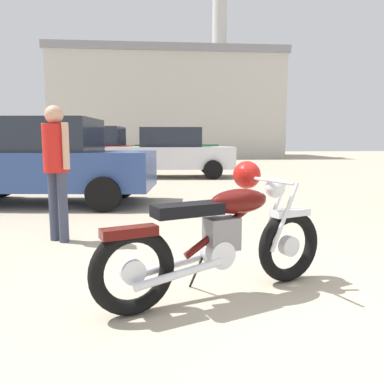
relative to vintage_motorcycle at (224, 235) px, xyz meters
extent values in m
plane|color=tan|center=(0.34, -0.23, -0.49)|extent=(80.00, 80.00, 0.00)
torus|color=black|center=(0.63, 0.22, -0.17)|extent=(0.64, 0.34, 0.64)
cylinder|color=silver|center=(0.63, 0.22, -0.17)|extent=(0.20, 0.14, 0.18)
torus|color=black|center=(-0.71, -0.31, -0.17)|extent=(0.64, 0.34, 0.64)
cylinder|color=silver|center=(-0.71, -0.31, -0.17)|extent=(0.20, 0.14, 0.18)
cube|color=silver|center=(0.63, 0.22, 0.13)|extent=(0.38, 0.25, 0.06)
cube|color=#4C0C0A|center=(-0.73, -0.31, 0.12)|extent=(0.42, 0.27, 0.07)
cylinder|color=silver|center=(0.48, 0.24, 0.11)|extent=(0.28, 0.14, 0.58)
cylinder|color=silver|center=(0.54, 0.10, 0.11)|extent=(0.28, 0.14, 0.58)
sphere|color=silver|center=(0.47, 0.16, 0.35)|extent=(0.17, 0.17, 0.17)
cylinder|color=silver|center=(0.39, 0.13, 0.42)|extent=(0.25, 0.59, 0.03)
sphere|color=#B21914|center=(0.29, 0.41, 0.44)|extent=(0.25, 0.25, 0.25)
cylinder|color=#4C0C0A|center=(0.02, -0.02, 0.09)|extent=(0.72, 0.33, 0.47)
ellipsoid|color=#4C0C0A|center=(0.13, 0.02, 0.27)|extent=(0.56, 0.39, 0.20)
cube|color=black|center=(-0.30, -0.15, 0.24)|extent=(0.58, 0.38, 0.09)
cube|color=slate|center=(-0.02, -0.04, 0.02)|extent=(0.31, 0.26, 0.26)
cylinder|color=silver|center=(-0.06, -0.05, -0.13)|extent=(0.28, 0.27, 0.22)
cylinder|color=silver|center=(-0.45, -0.10, -0.21)|extent=(0.68, 0.31, 0.14)
cylinder|color=silver|center=(-0.38, -0.28, -0.21)|extent=(0.68, 0.31, 0.14)
cylinder|color=black|center=(-0.21, 0.07, -0.33)|extent=(0.10, 0.23, 0.33)
cylinder|color=#383D51|center=(-1.65, 1.79, -0.06)|extent=(0.12, 0.12, 0.86)
cylinder|color=#383D51|center=(-1.78, 1.91, -0.06)|extent=(0.12, 0.12, 0.86)
cylinder|color=red|center=(-1.71, 1.85, 0.66)|extent=(0.30, 0.30, 0.58)
cylinder|color=tan|center=(-1.57, 1.73, 0.69)|extent=(0.08, 0.08, 0.55)
cylinder|color=tan|center=(-1.86, 1.97, 0.69)|extent=(0.08, 0.08, 0.55)
sphere|color=tan|center=(-1.71, 1.85, 1.06)|extent=(0.22, 0.22, 0.22)
cylinder|color=black|center=(-1.19, 5.51, -0.18)|extent=(0.64, 0.27, 0.62)
cylinder|color=black|center=(-1.40, 3.80, -0.18)|extent=(0.64, 0.27, 0.62)
cylinder|color=black|center=(-3.87, 5.84, -0.18)|extent=(0.64, 0.27, 0.62)
cube|color=#2D4784|center=(-2.63, 4.82, 0.18)|extent=(4.38, 2.22, 0.72)
cube|color=#232833|center=(-2.63, 4.82, 0.86)|extent=(2.18, 1.79, 0.64)
cylinder|color=black|center=(1.55, 10.91, -0.18)|extent=(0.63, 0.24, 0.62)
cylinder|color=black|center=(1.42, 9.20, -0.18)|extent=(0.63, 0.24, 0.62)
cylinder|color=black|center=(-1.15, 11.11, -0.18)|extent=(0.63, 0.24, 0.62)
cylinder|color=black|center=(-1.27, 9.39, -0.18)|extent=(0.63, 0.24, 0.62)
cube|color=silver|center=(0.14, 10.15, 0.18)|extent=(4.31, 2.02, 0.72)
cube|color=#232833|center=(0.14, 10.15, 0.86)|extent=(2.11, 1.70, 0.64)
cylinder|color=black|center=(-5.23, 10.88, -0.17)|extent=(0.66, 0.29, 0.64)
cylinder|color=black|center=(-5.01, 12.63, -0.17)|extent=(0.66, 0.29, 0.64)
cylinder|color=black|center=(-2.25, 10.51, -0.17)|extent=(0.66, 0.29, 0.64)
cylinder|color=black|center=(-2.03, 12.25, -0.17)|extent=(0.66, 0.29, 0.64)
cube|color=red|center=(-3.63, 11.57, 0.20)|extent=(4.88, 2.33, 0.74)
cube|color=#232833|center=(-3.33, 11.53, 0.91)|extent=(3.67, 2.02, 0.68)
cylinder|color=black|center=(1.69, 16.50, -0.19)|extent=(0.62, 0.26, 0.60)
cylinder|color=black|center=(1.87, 14.87, -0.19)|extent=(0.62, 0.26, 0.60)
cylinder|color=black|center=(-0.70, 16.23, -0.19)|extent=(0.62, 0.26, 0.60)
cylinder|color=black|center=(-0.51, 14.60, -0.19)|extent=(0.62, 0.26, 0.60)
cube|color=#23663D|center=(0.59, 15.55, 0.19)|extent=(4.06, 2.07, 0.76)
cube|color=#232833|center=(0.34, 15.52, 0.93)|extent=(2.56, 1.78, 0.72)
cube|color=beige|center=(0.83, 27.52, 3.06)|extent=(16.27, 9.00, 7.10)
cube|color=gray|center=(0.83, 27.52, 6.86)|extent=(16.58, 9.30, 0.50)
cylinder|color=beige|center=(4.85, 27.44, 10.69)|extent=(1.10, 1.10, 8.17)
camera|label=1|loc=(-0.58, -2.96, 0.75)|focal=35.87mm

